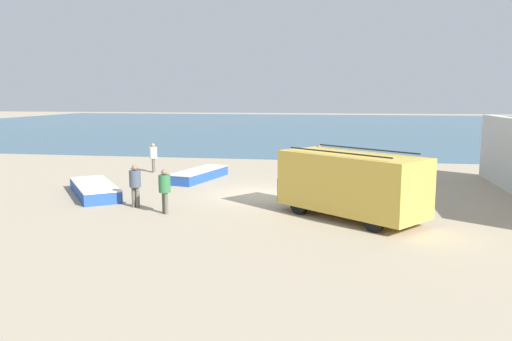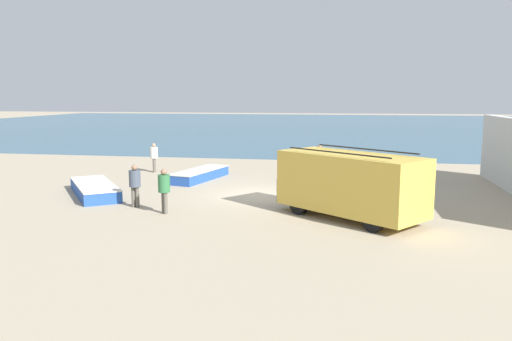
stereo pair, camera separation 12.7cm
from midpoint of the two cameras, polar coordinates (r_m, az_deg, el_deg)
name	(u,v)px [view 2 (the right image)]	position (r m, az deg, el deg)	size (l,w,h in m)	color
ground_plane	(259,195)	(21.59, 0.50, -2.84)	(200.00, 200.00, 0.00)	tan
sea_water	(321,125)	(73.07, 7.47, 5.17)	(120.00, 80.00, 0.01)	#33607A
parked_van	(350,183)	(17.68, 10.86, -1.41)	(5.40, 4.82, 2.41)	gold
fishing_rowboat_0	(396,180)	(24.70, 15.84, -1.10)	(3.44, 3.98, 0.52)	#1E757F
fishing_rowboat_1	(94,189)	(22.77, -17.88, -1.99)	(4.07, 5.00, 0.52)	#234CA3
fishing_rowboat_2	(201,174)	(25.81, -6.14, -0.42)	(2.17, 5.12, 0.51)	#234CA3
fisherman_0	(319,157)	(27.11, 7.39, 1.55)	(0.43, 0.43, 1.66)	navy
fisherman_1	(154,155)	(28.48, -11.46, 1.77)	(0.43, 0.43, 1.63)	#5B564C
fisherman_2	(164,187)	(18.38, -10.26, -1.87)	(0.43, 0.43, 1.65)	#5B564C
fisherman_3	(135,182)	(19.66, -13.50, -1.27)	(0.43, 0.43, 1.66)	#5B564C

